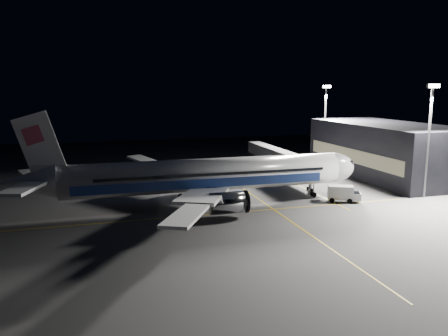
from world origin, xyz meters
TOP-DOWN VIEW (x-y plane):
  - ground at (0.00, 0.00)m, footprint 200.00×200.00m
  - guide_line_main at (10.00, 0.00)m, footprint 0.25×80.00m
  - guide_line_cross at (0.00, -6.00)m, footprint 70.00×0.25m
  - guide_line_side at (22.00, 10.00)m, footprint 0.25×40.00m
  - airliner at (-1.08, 0.00)m, footprint 61.48×54.22m
  - terminal at (45.98, 14.00)m, footprint 18.12×40.00m
  - jet_bridge at (22.00, 18.06)m, footprint 3.60×34.40m
  - floodlight_mast_north at (40.00, 31.99)m, footprint 2.40×0.68m
  - floodlight_mast_south at (40.00, -6.01)m, footprint 2.40×0.67m
  - service_truck at (23.87, -4.78)m, footprint 6.03×4.35m
  - baggage_tug at (-5.96, 19.16)m, footprint 2.89×2.59m
  - safety_cone_a at (-3.70, 4.00)m, footprint 0.36×0.36m
  - safety_cone_b at (-3.04, 4.00)m, footprint 0.41×0.41m
  - safety_cone_c at (-7.72, 12.01)m, footprint 0.39×0.39m

SIDE VIEW (x-z plane):
  - ground at x=0.00m, z-range 0.00..0.00m
  - guide_line_main at x=10.00m, z-range 0.00..0.01m
  - guide_line_cross at x=0.00m, z-range 0.00..0.01m
  - guide_line_side at x=22.00m, z-range 0.00..0.01m
  - safety_cone_a at x=-3.70m, z-range 0.00..0.54m
  - safety_cone_c at x=-7.72m, z-range 0.00..0.58m
  - safety_cone_b at x=-3.04m, z-range 0.00..0.62m
  - baggage_tug at x=-5.96m, z-range -0.07..1.69m
  - service_truck at x=23.87m, z-range 0.10..2.98m
  - jet_bridge at x=22.00m, z-range 1.43..7.73m
  - airliner at x=-1.08m, z-range -3.16..13.48m
  - terminal at x=45.98m, z-range 0.00..12.00m
  - floodlight_mast_north at x=40.00m, z-range 2.02..22.72m
  - floodlight_mast_south at x=40.00m, z-range 2.02..22.72m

